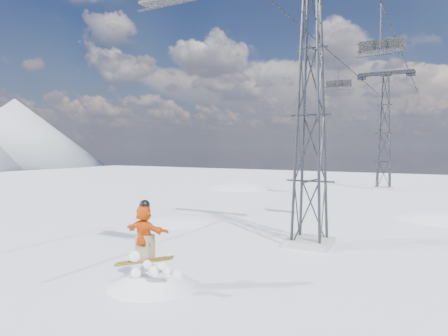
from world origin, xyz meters
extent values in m
plane|color=white|center=(0.00, 0.00, 0.00)|extent=(120.00, 120.00, 0.00)
sphere|color=white|center=(-12.00, 28.00, -10.40)|extent=(22.00, 22.00, 22.00)
cube|color=#999999|center=(0.80, 8.00, 0.15)|extent=(1.80, 1.80, 0.30)
cube|color=#999999|center=(0.80, 33.00, 0.15)|extent=(1.80, 1.80, 0.30)
cube|color=#27292D|center=(0.80, 33.00, 11.25)|extent=(5.00, 0.35, 0.35)
cube|color=#27292D|center=(-1.40, 33.00, 11.05)|extent=(0.80, 0.25, 0.50)
cube|color=#27292D|center=(3.00, 33.00, 11.05)|extent=(0.80, 0.25, 0.50)
cylinder|color=black|center=(-1.40, 19.50, 10.85)|extent=(0.06, 51.00, 0.06)
cylinder|color=black|center=(3.00, 19.50, 10.85)|extent=(0.06, 51.00, 0.06)
cone|color=slate|center=(-78.00, 48.00, 7.50)|extent=(38.00, 38.00, 15.00)
cube|color=gold|center=(-1.99, 0.66, 0.83)|extent=(1.65, 1.09, 0.25)
imported|color=#D94909|center=(-1.99, 0.66, 1.68)|extent=(1.54, 0.52, 1.65)
cube|color=#867353|center=(-1.99, 0.66, 1.23)|extent=(0.47, 0.36, 0.76)
sphere|color=black|center=(-1.99, 0.66, 2.48)|extent=(0.31, 0.31, 0.31)
cylinder|color=black|center=(-1.40, 1.06, 8.22)|extent=(2.15, 0.06, 0.06)
cylinder|color=black|center=(3.00, 11.63, 9.75)|extent=(0.08, 0.08, 2.21)
cube|color=black|center=(3.00, 11.63, 8.64)|extent=(2.01, 0.45, 0.08)
cube|color=black|center=(3.00, 11.85, 8.94)|extent=(2.01, 0.06, 0.55)
cylinder|color=black|center=(3.00, 11.37, 8.39)|extent=(2.01, 0.06, 0.06)
cylinder|color=black|center=(3.00, 11.32, 8.99)|extent=(2.01, 0.05, 0.05)
cylinder|color=black|center=(-1.40, 22.74, 9.79)|extent=(0.08, 0.08, 2.11)
cube|color=black|center=(-1.40, 22.74, 8.74)|extent=(1.92, 0.43, 0.08)
cube|color=black|center=(-1.40, 22.95, 9.03)|extent=(1.92, 0.06, 0.53)
cylinder|color=black|center=(-1.40, 22.50, 8.50)|extent=(1.92, 0.06, 0.06)
cylinder|color=black|center=(-1.40, 22.45, 9.07)|extent=(1.92, 0.05, 0.05)
camera|label=1|loc=(5.56, -8.36, 4.17)|focal=32.00mm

